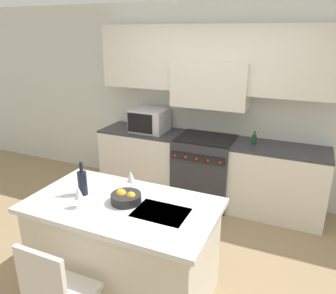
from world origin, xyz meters
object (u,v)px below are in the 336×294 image
island_chair (56,294)px  wine_glass_near (78,193)px  oil_bottle_on_counter (254,139)px  microwave (150,120)px  wine_glass_far (131,177)px  fruit_bowl (126,197)px  range_stove (204,170)px  wine_bottle (82,182)px

island_chair → wine_glass_near: wine_glass_near is taller
oil_bottle_on_counter → wine_glass_near: bearing=-115.4°
microwave → wine_glass_far: microwave is taller
wine_glass_far → fruit_bowl: 0.25m
range_stove → wine_glass_far: bearing=-95.9°
wine_glass_near → oil_bottle_on_counter: bearing=64.6°
wine_glass_far → oil_bottle_on_counter: (0.82, 1.76, -0.06)m
microwave → island_chair: (0.64, -2.75, -0.53)m
range_stove → microwave: microwave is taller
fruit_bowl → island_chair: bearing=-98.3°
wine_bottle → wine_glass_far: (0.35, 0.25, 0.01)m
island_chair → wine_bottle: size_ratio=3.14×
range_stove → wine_bottle: 2.11m
range_stove → wine_glass_near: (-0.42, -2.17, 0.58)m
wine_bottle → range_stove: bearing=74.9°
range_stove → wine_glass_far: size_ratio=4.86×
island_chair → fruit_bowl: 0.90m
microwave → island_chair: bearing=-76.9°
fruit_bowl → oil_bottle_on_counter: (0.74, 1.98, 0.03)m
range_stove → wine_glass_near: size_ratio=4.86×
wine_bottle → wine_glass_near: wine_bottle is taller
wine_bottle → oil_bottle_on_counter: wine_bottle is taller
wine_bottle → fruit_bowl: size_ratio=1.19×
fruit_bowl → range_stove: bearing=86.9°
microwave → wine_glass_near: (0.45, -2.19, -0.05)m
wine_bottle → microwave: bearing=99.5°
range_stove → island_chair: island_chair is taller
microwave → oil_bottle_on_counter: bearing=1.0°
microwave → wine_bottle: bearing=-80.5°
wine_glass_near → range_stove: bearing=79.1°
wine_glass_far → island_chair: bearing=-92.5°
island_chair → wine_glass_far: wine_glass_far is taller
range_stove → oil_bottle_on_counter: bearing=4.0°
island_chair → wine_bottle: bearing=112.0°
microwave → fruit_bowl: size_ratio=1.87×
wine_glass_far → fruit_bowl: wine_glass_far is taller
range_stove → island_chair: 2.74m
wine_glass_near → wine_glass_far: same height
wine_glass_near → fruit_bowl: size_ratio=0.74×
microwave → wine_glass_far: size_ratio=2.54×
range_stove → microwave: 1.06m
range_stove → wine_glass_far: wine_glass_far is taller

